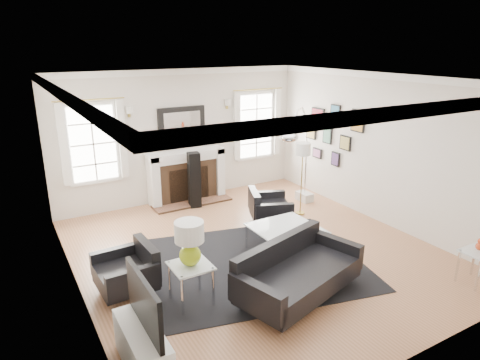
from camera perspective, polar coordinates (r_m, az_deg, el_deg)
floor at (r=7.21m, az=2.03°, el=-9.44°), size 6.00×6.00×0.00m
back_wall at (r=9.28m, az=-7.79°, el=5.84°), size 5.50×0.04×2.80m
front_wall at (r=4.61m, az=22.66°, el=-8.06°), size 5.50×0.04×2.80m
left_wall at (r=5.78m, az=-21.62°, el=-2.71°), size 0.04×6.00×2.80m
right_wall at (r=8.43m, az=18.23°, el=3.89°), size 0.04×6.00×2.80m
ceiling at (r=6.43m, az=2.31°, el=13.33°), size 5.50×6.00×0.02m
crown_molding at (r=6.43m, az=2.30°, el=12.80°), size 5.50×6.00×0.12m
fireplace at (r=9.31m, az=-7.08°, el=0.45°), size 1.70×0.69×1.11m
mantel_mirror at (r=9.19m, az=-7.75°, el=7.32°), size 1.05×0.07×0.75m
window_left at (r=8.71m, az=-19.01°, el=4.63°), size 1.24×0.15×1.62m
window_right at (r=10.06m, az=2.15°, el=7.26°), size 1.24×0.15×1.62m
gallery_wall at (r=9.27m, az=12.24°, el=6.43°), size 0.04×1.73×1.29m
tv_unit at (r=4.86m, az=-12.79°, el=-20.44°), size 0.35×1.00×1.09m
area_rug at (r=6.84m, az=1.99°, el=-11.02°), size 3.76×3.36×0.01m
sofa at (r=5.96m, az=7.43°, el=-12.24°), size 2.04×1.34×0.61m
armchair_left at (r=6.18m, az=-14.57°, el=-11.73°), size 0.78×0.86×0.56m
armchair_right at (r=8.15m, az=3.72°, el=-3.77°), size 0.97×1.02×0.55m
coffee_table at (r=7.00m, az=6.17°, el=-6.61°), size 1.02×1.02×0.45m
side_table_left at (r=5.73m, az=-6.58°, el=-12.12°), size 0.51×0.51×0.56m
nesting_table at (r=7.01m, az=29.09°, el=-9.13°), size 0.46×0.38×0.50m
gourd_lamp at (r=5.52m, az=-6.74°, el=-8.03°), size 0.38×0.38×0.60m
orange_vase at (r=6.93m, az=29.35°, el=-7.57°), size 0.11×0.11×0.18m
arc_floor_lamp at (r=8.32m, az=7.79°, el=3.12°), size 1.58×1.47×2.24m
stick_floor_lamp at (r=8.38m, az=8.37°, el=3.62°), size 0.30×0.30×1.47m
speaker_tower at (r=8.93m, az=-6.12°, el=-0.00°), size 0.27×0.27×1.17m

